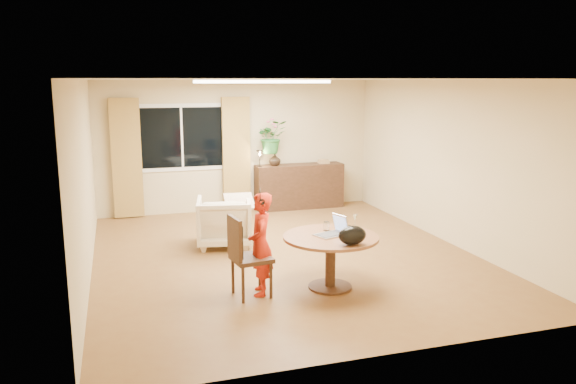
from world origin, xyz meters
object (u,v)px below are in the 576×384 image
object	(u,v)px
armchair	(224,222)
sideboard	(299,186)
dining_chair	(251,256)
child	(261,244)
dining_table	(331,247)

from	to	relation	value
armchair	sideboard	world-z (taller)	sideboard
dining_chair	child	distance (m)	0.18
child	armchair	world-z (taller)	child
dining_chair	armchair	distance (m)	2.21
child	sideboard	world-z (taller)	child
dining_table	armchair	distance (m)	2.43
child	armchair	bearing A→B (deg)	-165.87
dining_table	sideboard	xyz separation A→B (m)	(1.05, 4.44, -0.08)
child	armchair	xyz separation A→B (m)	(-0.04, 2.17, -0.24)
dining_table	dining_chair	world-z (taller)	dining_chair
dining_chair	sideboard	world-z (taller)	dining_chair
armchair	child	bearing A→B (deg)	101.77
child	dining_table	bearing A→B (deg)	98.37
dining_table	sideboard	bearing A→B (deg)	76.69
dining_table	dining_chair	size ratio (longest dim) A/B	1.19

